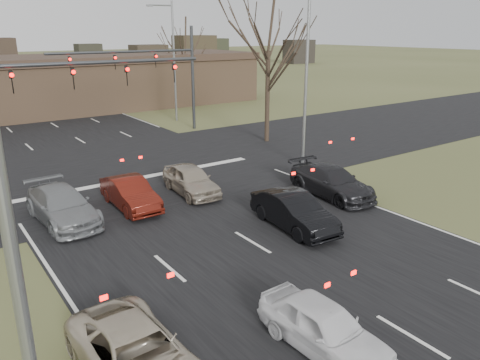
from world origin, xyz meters
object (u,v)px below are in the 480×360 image
at_px(car_grey_ahead, 62,206).
at_px(mast_arm_near, 28,91).
at_px(mast_arm_far, 160,67).
at_px(car_white_sedan, 324,327).
at_px(car_black_hatch, 294,211).
at_px(building, 53,84).
at_px(car_red_ahead, 130,193).
at_px(streetlight_right_near, 304,69).
at_px(car_charcoal_sedan, 332,182).
at_px(car_silver_ahead, 191,180).
at_px(streetlight_right_far, 172,56).
at_px(car_silver_suv, 137,356).
at_px(streetlight_left, 22,212).

bearing_deg(car_grey_ahead, mast_arm_near, 86.31).
height_order(mast_arm_near, mast_arm_far, same).
xyz_separation_m(car_white_sedan, car_black_hatch, (4.46, 6.15, 0.07)).
xyz_separation_m(building, car_red_ahead, (-4.29, -28.86, -1.98)).
distance_m(mast_arm_far, car_red_ahead, 16.81).
relative_size(streetlight_right_near, car_white_sedan, 2.65).
relative_size(building, car_charcoal_sedan, 8.65).
relative_size(mast_arm_far, car_grey_ahead, 2.26).
bearing_deg(car_white_sedan, streetlight_right_near, 47.17).
bearing_deg(car_silver_ahead, car_grey_ahead, -175.43).
distance_m(streetlight_right_far, car_black_hatch, 25.34).
bearing_deg(car_silver_suv, car_charcoal_sedan, 24.74).
distance_m(streetlight_right_far, car_white_sedan, 32.51).
bearing_deg(mast_arm_near, streetlight_right_far, 43.89).
xyz_separation_m(mast_arm_far, car_grey_ahead, (-11.43, -13.74, -4.30)).
relative_size(car_silver_suv, car_red_ahead, 1.10).
distance_m(car_grey_ahead, car_silver_ahead, 6.15).
bearing_deg(car_red_ahead, streetlight_right_near, 5.17).
height_order(building, car_white_sedan, building).
distance_m(streetlight_left, car_silver_suv, 6.10).
height_order(streetlight_right_far, car_white_sedan, streetlight_right_far).
distance_m(mast_arm_near, car_silver_ahead, 8.41).
bearing_deg(car_silver_suv, car_silver_ahead, 53.34).
distance_m(mast_arm_near, car_black_hatch, 13.08).
bearing_deg(car_red_ahead, mast_arm_far, 59.30).
relative_size(building, mast_arm_far, 3.81).
height_order(car_black_hatch, car_charcoal_sedan, car_black_hatch).
relative_size(mast_arm_near, streetlight_right_near, 1.21).
relative_size(car_charcoal_sedan, car_red_ahead, 1.18).
relative_size(streetlight_right_near, car_silver_suv, 2.19).
height_order(building, streetlight_left, streetlight_left).
distance_m(building, streetlight_right_near, 28.97).
height_order(mast_arm_far, car_red_ahead, mast_arm_far).
height_order(streetlight_right_far, car_grey_ahead, streetlight_right_far).
relative_size(building, car_white_sedan, 11.22).
relative_size(streetlight_left, streetlight_right_near, 1.00).
distance_m(mast_arm_far, car_grey_ahead, 18.39).
bearing_deg(streetlight_right_far, car_grey_ahead, -129.40).
xyz_separation_m(streetlight_right_far, car_white_sedan, (-11.57, -29.98, -4.94)).
bearing_deg(car_charcoal_sedan, car_red_ahead, 158.44).
bearing_deg(streetlight_right_near, car_silver_ahead, -174.56).
bearing_deg(streetlight_left, mast_arm_far, 60.94).
xyz_separation_m(building, streetlight_right_far, (7.32, -11.00, 2.92)).
distance_m(mast_arm_near, streetlight_right_near, 14.38).
bearing_deg(car_silver_suv, streetlight_left, -132.28).
bearing_deg(car_silver_ahead, building, 92.50).
distance_m(car_red_ahead, car_silver_ahead, 3.20).
height_order(building, car_silver_ahead, building).
height_order(car_white_sedan, car_grey_ahead, car_grey_ahead).
xyz_separation_m(streetlight_left, car_white_sedan, (6.58, 1.02, -4.94)).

